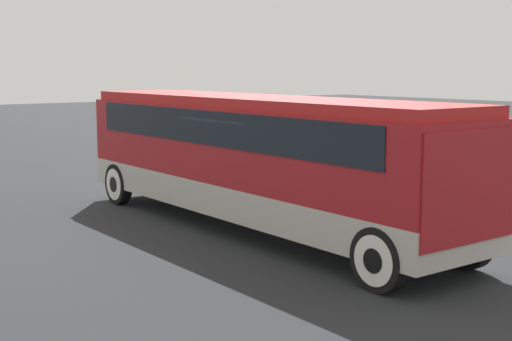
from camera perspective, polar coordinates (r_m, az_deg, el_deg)
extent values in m
plane|color=#26282B|center=(15.92, 0.00, -4.74)|extent=(120.00, 120.00, 0.00)
cube|color=#B7B2A8|center=(15.76, 0.00, -1.92)|extent=(11.25, 2.42, 0.68)
cube|color=maroon|center=(15.60, 0.00, 2.20)|extent=(11.25, 2.42, 1.59)
cube|color=black|center=(15.57, 0.00, 3.63)|extent=(9.90, 2.46, 0.72)
cube|color=#B21E1E|center=(15.54, 0.00, 5.53)|extent=(11.03, 2.22, 0.22)
cube|color=maroon|center=(11.74, 16.17, -1.21)|extent=(0.36, 2.32, 1.82)
cylinder|color=black|center=(11.61, 9.83, -7.03)|extent=(1.07, 0.28, 1.07)
cylinder|color=silver|center=(11.61, 9.83, -7.03)|extent=(0.83, 0.30, 0.83)
cylinder|color=black|center=(11.61, 9.83, -7.03)|extent=(0.41, 0.32, 0.41)
cylinder|color=black|center=(13.25, 16.43, -5.35)|extent=(1.07, 0.28, 1.07)
cylinder|color=silver|center=(13.25, 16.43, -5.35)|extent=(0.83, 0.30, 0.83)
cylinder|color=black|center=(13.25, 16.43, -5.35)|extent=(0.41, 0.32, 0.41)
cylinder|color=black|center=(19.15, -10.94, -1.06)|extent=(1.07, 0.28, 1.07)
cylinder|color=silver|center=(19.15, -10.94, -1.06)|extent=(0.83, 0.30, 0.83)
cylinder|color=black|center=(19.15, -10.94, -1.06)|extent=(0.41, 0.32, 0.41)
cylinder|color=black|center=(20.19, -5.32, -0.48)|extent=(1.07, 0.28, 1.07)
cylinder|color=silver|center=(20.19, -5.32, -0.48)|extent=(0.83, 0.30, 0.83)
cylinder|color=black|center=(20.19, -5.32, -0.48)|extent=(0.41, 0.32, 0.41)
cube|color=black|center=(21.46, 19.57, 1.09)|extent=(2.29, 1.56, 0.49)
cylinder|color=black|center=(21.86, 14.88, -0.65)|extent=(0.62, 0.22, 0.62)
cylinder|color=black|center=(21.86, 14.88, -0.65)|extent=(0.24, 0.26, 0.24)
cylinder|color=black|center=(23.09, 17.29, -0.29)|extent=(0.62, 0.22, 0.62)
cylinder|color=black|center=(23.09, 17.29, -0.29)|extent=(0.24, 0.26, 0.24)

